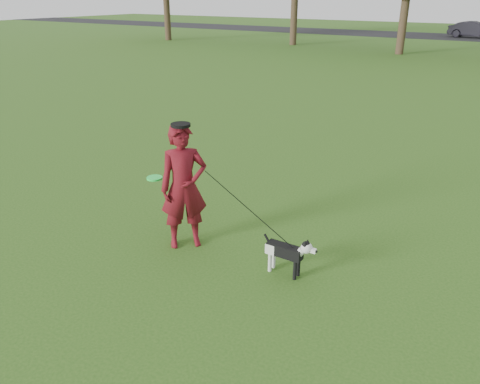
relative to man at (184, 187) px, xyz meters
The scene contains 5 objects.
ground 0.98m from the man, ahead, with size 120.00×120.00×0.00m, color #285116.
man is the anchor object (origin of this frame).
dog 1.76m from the man, ahead, with size 0.78×0.16×0.59m.
car_mid 40.08m from the man, 92.19° to the left, with size 1.36×3.89×1.28m, color black.
man_held_items 1.08m from the man, ahead, with size 2.33×0.37×1.46m.
Camera 1 is at (3.69, -4.83, 3.49)m, focal length 35.00 mm.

